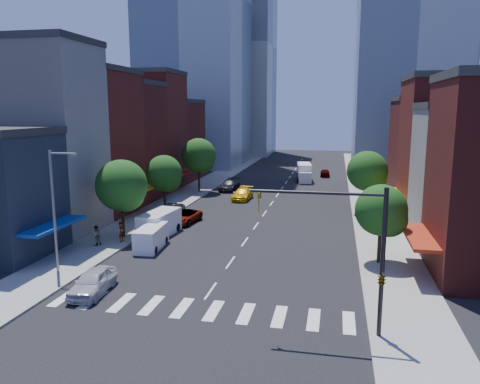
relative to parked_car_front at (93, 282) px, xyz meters
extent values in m
plane|color=black|center=(7.50, 2.00, -0.81)|extent=(220.00, 220.00, 0.00)
cube|color=gray|center=(-5.00, 42.00, -0.73)|extent=(5.00, 120.00, 0.15)
cube|color=gray|center=(20.00, 42.00, -0.73)|extent=(5.00, 120.00, 0.15)
cube|color=silver|center=(7.50, -1.00, -0.80)|extent=(19.00, 3.00, 0.01)
cube|color=#B5B0A7|center=(-13.50, 14.00, 8.19)|extent=(12.00, 8.00, 18.00)
cube|color=maroon|center=(-13.50, 22.50, 7.19)|extent=(12.00, 9.00, 16.00)
cube|color=#581916|center=(-13.50, 31.00, 6.69)|extent=(12.00, 8.00, 15.00)
cube|color=maroon|center=(-13.50, 39.50, 7.69)|extent=(12.00, 9.00, 17.00)
cube|color=#581916|center=(-13.50, 49.00, 5.69)|extent=(12.00, 10.00, 13.00)
cube|color=maroon|center=(28.50, 26.00, 6.69)|extent=(12.00, 10.00, 15.00)
cube|color=#581916|center=(28.50, 36.00, 5.69)|extent=(12.00, 10.00, 13.00)
cube|color=#9EA5AD|center=(27.50, 64.00, 29.19)|extent=(18.00, 20.00, 60.00)
cube|color=#9EA5AD|center=(-10.50, 97.00, 27.19)|extent=(18.00, 18.00, 56.00)
cylinder|color=black|center=(18.00, -2.50, 3.34)|extent=(0.24, 0.24, 8.00)
cylinder|color=black|center=(14.50, -2.50, 6.94)|extent=(7.00, 0.16, 0.16)
imported|color=gold|center=(11.50, -2.50, 6.34)|extent=(0.22, 0.18, 1.10)
imported|color=gold|center=(18.00, -2.50, 2.54)|extent=(0.48, 2.24, 0.90)
cylinder|color=slate|center=(-4.50, 3.00, 3.84)|extent=(0.20, 0.20, 9.00)
cylinder|color=slate|center=(-3.50, 3.00, 8.14)|extent=(2.00, 0.14, 0.14)
cube|color=slate|center=(-2.60, 3.00, 8.09)|extent=(0.50, 0.25, 0.18)
cylinder|color=black|center=(-4.00, 13.00, 1.30)|extent=(0.28, 0.28, 3.92)
sphere|color=#193F12|center=(-4.00, 13.00, 4.24)|extent=(4.80, 4.80, 4.80)
sphere|color=#193F12|center=(-3.40, 12.70, 3.54)|extent=(3.36, 3.36, 3.36)
cylinder|color=black|center=(-4.00, 24.00, 1.16)|extent=(0.28, 0.28, 3.64)
sphere|color=#193F12|center=(-4.00, 24.00, 3.89)|extent=(4.20, 4.20, 4.20)
sphere|color=#193F12|center=(-3.40, 23.70, 3.24)|extent=(2.94, 2.94, 2.94)
cylinder|color=black|center=(-4.00, 38.00, 1.44)|extent=(0.28, 0.28, 4.20)
sphere|color=#193F12|center=(-4.00, 38.00, 4.59)|extent=(5.00, 5.00, 5.00)
sphere|color=#193F12|center=(-3.40, 37.70, 3.84)|extent=(3.50, 3.50, 3.50)
cylinder|color=black|center=(19.00, 10.00, 1.02)|extent=(0.28, 0.28, 3.36)
sphere|color=#193F12|center=(19.00, 10.00, 3.54)|extent=(4.00, 4.00, 4.00)
sphere|color=#193F12|center=(19.60, 9.70, 2.94)|extent=(2.80, 2.80, 2.80)
cylinder|color=black|center=(19.00, 28.00, 1.30)|extent=(0.28, 0.28, 3.92)
sphere|color=#193F12|center=(19.00, 28.00, 4.24)|extent=(4.60, 4.60, 4.60)
sphere|color=#193F12|center=(19.60, 27.70, 3.54)|extent=(3.22, 3.22, 3.22)
imported|color=silver|center=(0.00, 0.00, 0.00)|extent=(2.25, 4.86, 1.61)
imported|color=black|center=(-2.00, 21.00, 0.02)|extent=(2.13, 5.11, 1.64)
imported|color=#999999|center=(-0.16, 19.70, -0.11)|extent=(2.92, 5.23, 1.38)
imported|color=black|center=(0.00, 40.41, -0.01)|extent=(2.50, 5.62, 1.60)
cube|color=white|center=(-0.14, 10.38, 0.15)|extent=(2.15, 4.69, 1.92)
cube|color=black|center=(-0.02, 8.64, 0.43)|extent=(1.75, 1.03, 0.82)
cylinder|color=black|center=(-0.85, 8.77, -0.49)|extent=(0.28, 0.71, 0.70)
cylinder|color=black|center=(0.79, 8.88, -0.49)|extent=(0.28, 0.71, 0.70)
cylinder|color=black|center=(-1.07, 11.87, -0.49)|extent=(0.28, 0.71, 0.70)
cylinder|color=black|center=(0.57, 11.99, -0.49)|extent=(0.28, 0.71, 0.70)
cube|color=white|center=(-1.00, 14.58, 0.34)|extent=(2.72, 5.67, 2.30)
cube|color=black|center=(-1.20, 12.51, 0.67)|extent=(2.13, 1.29, 0.99)
cylinder|color=black|center=(-2.16, 12.82, -0.42)|extent=(0.36, 0.86, 0.83)
cylinder|color=black|center=(-0.20, 12.63, -0.42)|extent=(0.36, 0.86, 0.83)
cylinder|color=black|center=(-1.79, 16.53, -0.42)|extent=(0.36, 0.86, 0.83)
cylinder|color=black|center=(0.17, 16.34, -0.42)|extent=(0.36, 0.86, 0.83)
imported|color=#E9B80C|center=(3.33, 33.73, -0.04)|extent=(2.34, 5.36, 1.53)
imported|color=black|center=(9.87, 51.47, -0.05)|extent=(2.09, 4.74, 1.51)
imported|color=#999999|center=(13.62, 58.08, -0.12)|extent=(1.76, 4.10, 1.38)
cube|color=white|center=(10.24, 52.28, 0.66)|extent=(2.92, 6.17, 2.93)
cube|color=white|center=(10.67, 48.83, 0.20)|extent=(2.20, 1.88, 1.83)
cylinder|color=black|center=(9.58, 49.43, -0.39)|extent=(0.37, 0.85, 0.82)
cylinder|color=black|center=(11.58, 49.68, -0.39)|extent=(0.37, 0.85, 0.82)
cylinder|color=black|center=(9.07, 53.52, -0.39)|extent=(0.37, 0.85, 0.82)
cylinder|color=black|center=(11.07, 53.77, -0.39)|extent=(0.37, 0.85, 0.82)
imported|color=#999999|center=(-3.35, 11.27, 0.26)|extent=(0.47, 0.69, 1.83)
imported|color=#999999|center=(-5.02, 9.71, 0.25)|extent=(1.00, 1.09, 1.81)
camera|label=1|loc=(15.43, -26.72, 11.27)|focal=35.00mm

